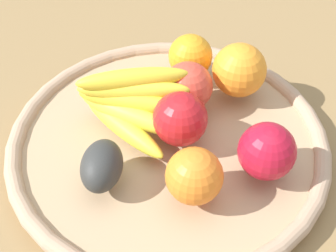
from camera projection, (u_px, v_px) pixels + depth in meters
The scene contains 10 objects.
ground_plane at pixel (168, 153), 0.74m from camera, with size 2.40×2.40×0.00m, color olive.
basket at pixel (168, 144), 0.72m from camera, with size 0.45×0.45×0.03m.
apple_2 at pixel (180, 119), 0.68m from camera, with size 0.07×0.07×0.07m, color red.
orange_1 at pixel (190, 56), 0.78m from camera, with size 0.07×0.07×0.07m, color orange.
banana_bunch at pixel (130, 102), 0.70m from camera, with size 0.16×0.16×0.08m.
avocado at pixel (102, 166), 0.64m from camera, with size 0.08×0.05×0.05m, color #323331.
apple_0 at pixel (267, 151), 0.64m from camera, with size 0.07×0.07×0.07m, color red.
orange_2 at pixel (239, 70), 0.75m from camera, with size 0.08×0.08×0.08m, color orange.
apple_1 at pixel (188, 86), 0.73m from camera, with size 0.07×0.07×0.07m, color #E04734.
orange_0 at pixel (194, 176), 0.62m from camera, with size 0.07×0.07×0.07m, color orange.
Camera 1 is at (0.22, 0.44, 0.55)m, focal length 54.68 mm.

